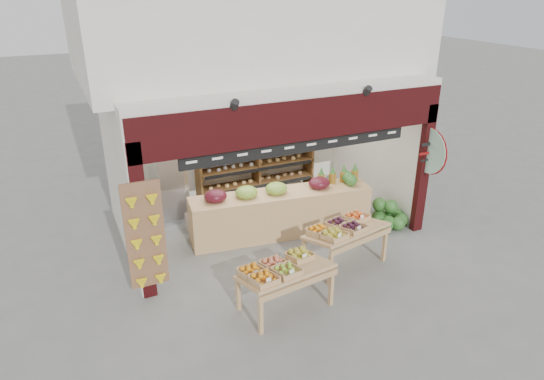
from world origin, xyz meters
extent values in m
plane|color=slate|center=(0.00, 0.00, 0.00)|extent=(60.00, 60.00, 0.00)
cube|color=white|center=(0.00, 2.29, 1.50)|extent=(5.76, 0.18, 3.00)
cube|color=white|center=(-2.79, 0.60, 1.50)|extent=(0.18, 3.38, 3.00)
cube|color=white|center=(2.79, 0.60, 1.50)|extent=(0.18, 3.38, 3.00)
cube|color=white|center=(0.00, 0.60, 3.06)|extent=(5.76, 3.38, 0.12)
cube|color=white|center=(0.00, 1.70, 4.20)|extent=(6.36, 4.60, 2.40)
cube|color=black|center=(0.00, -1.05, 2.65)|extent=(5.70, 0.14, 0.70)
cube|color=black|center=(-2.75, -1.05, 1.32)|extent=(0.22, 0.14, 2.65)
cube|color=black|center=(2.75, -1.05, 1.32)|extent=(0.22, 0.14, 2.65)
cube|color=black|center=(0.00, -1.02, 2.20)|extent=(4.20, 0.05, 0.26)
cylinder|color=white|center=(0.10, -0.95, 2.45)|extent=(0.34, 0.05, 0.34)
cube|color=brown|center=(-2.73, -1.14, 1.15)|extent=(0.60, 0.04, 1.80)
cylinder|color=#A9D4BC|center=(2.75, -1.14, 1.75)|extent=(0.04, 0.90, 0.90)
cylinder|color=maroon|center=(2.75, -1.16, 1.75)|extent=(0.01, 0.92, 0.92)
cube|color=brown|center=(-0.97, 1.97, 0.75)|extent=(0.05, 0.47, 1.50)
cube|color=brown|center=(0.43, 1.97, 0.75)|extent=(0.05, 0.47, 1.50)
cube|color=brown|center=(1.84, 1.97, 0.75)|extent=(0.05, 0.47, 1.50)
cube|color=brown|center=(0.43, 1.97, 0.33)|extent=(2.81, 0.47, 0.04)
cube|color=brown|center=(0.43, 1.97, 0.75)|extent=(2.81, 0.47, 0.04)
cube|color=brown|center=(0.43, 1.97, 1.17)|extent=(2.81, 0.47, 0.04)
cube|color=brown|center=(0.43, 1.97, 1.50)|extent=(2.81, 0.47, 0.04)
cone|color=olive|center=(-0.69, 1.97, 1.64)|extent=(0.32, 0.32, 0.28)
cone|color=olive|center=(-0.24, 1.97, 1.64)|extent=(0.32, 0.32, 0.28)
cone|color=olive|center=(0.21, 1.97, 1.64)|extent=(0.32, 0.32, 0.28)
cone|color=olive|center=(0.66, 1.97, 1.64)|extent=(0.32, 0.32, 0.28)
cone|color=olive|center=(1.11, 1.97, 1.64)|extent=(0.32, 0.32, 0.28)
cone|color=olive|center=(1.56, 1.97, 1.64)|extent=(0.32, 0.32, 0.28)
cube|color=silver|center=(-1.74, 1.52, 0.80)|extent=(0.70, 0.70, 1.60)
cube|color=beige|center=(-1.40, 0.89, 0.16)|extent=(0.40, 0.31, 0.33)
cube|color=beige|center=(-1.35, 0.89, 0.46)|extent=(0.36, 0.29, 0.27)
cube|color=#144B22|center=(-0.85, 0.76, 0.14)|extent=(0.38, 0.29, 0.27)
cube|color=beige|center=(-0.83, 1.16, 0.13)|extent=(0.34, 0.27, 0.26)
cube|color=tan|center=(0.13, -0.04, 0.45)|extent=(3.70, 1.16, 0.91)
ellipsoid|color=#59141E|center=(-1.18, 0.12, 1.01)|extent=(0.44, 0.40, 0.24)
ellipsoid|color=#8CB23F|center=(-0.58, 0.05, 1.01)|extent=(0.44, 0.40, 0.24)
ellipsoid|color=#8CB23F|center=(0.02, -0.03, 1.01)|extent=(0.44, 0.40, 0.24)
ellipsoid|color=#59141E|center=(0.93, -0.14, 1.01)|extent=(0.44, 0.40, 0.24)
cylinder|color=olive|center=(1.05, 0.00, 1.02)|extent=(0.15, 0.15, 0.22)
cylinder|color=olive|center=(1.30, -0.04, 1.02)|extent=(0.15, 0.15, 0.22)
cylinder|color=olive|center=(1.55, -0.07, 1.02)|extent=(0.15, 0.15, 0.22)
cylinder|color=olive|center=(1.80, -0.10, 1.02)|extent=(0.15, 0.15, 0.22)
cube|color=tan|center=(-0.87, -2.27, 0.66)|extent=(1.51, 0.97, 0.21)
cube|color=tan|center=(-1.47, -2.69, 0.28)|extent=(0.07, 0.07, 0.56)
cube|color=tan|center=(-0.18, -2.52, 0.28)|extent=(0.07, 0.07, 0.56)
cube|color=tan|center=(-1.56, -2.02, 0.28)|extent=(0.07, 0.07, 0.56)
cube|color=tan|center=(-0.27, -1.85, 0.28)|extent=(0.07, 0.07, 0.56)
cube|color=tan|center=(0.67, -1.57, 0.68)|extent=(1.59, 1.08, 0.22)
cube|color=tan|center=(0.08, -2.05, 0.29)|extent=(0.07, 0.07, 0.58)
cube|color=tan|center=(1.39, -1.78, 0.29)|extent=(0.07, 0.07, 0.58)
cube|color=tan|center=(-0.06, -1.36, 0.29)|extent=(0.07, 0.07, 0.58)
cube|color=tan|center=(1.25, -1.10, 0.29)|extent=(0.07, 0.07, 0.58)
sphere|color=#1E501A|center=(2.22, -0.81, 0.15)|extent=(0.30, 0.30, 0.30)
sphere|color=#1E501A|center=(2.55, -0.81, 0.15)|extent=(0.30, 0.30, 0.30)
sphere|color=#1E501A|center=(2.22, -0.49, 0.15)|extent=(0.30, 0.30, 0.30)
sphere|color=#1E501A|center=(2.55, -0.49, 0.15)|extent=(0.30, 0.30, 0.30)
sphere|color=#1E501A|center=(2.39, -0.65, 0.42)|extent=(0.30, 0.30, 0.30)
sphere|color=#1E501A|center=(2.39, -0.92, 0.15)|extent=(0.30, 0.30, 0.30)
sphere|color=#1E501A|center=(2.12, -0.65, 0.15)|extent=(0.30, 0.30, 0.30)
sphere|color=#1E501A|center=(2.22, -0.47, 0.42)|extent=(0.30, 0.30, 0.30)
sphere|color=#1E501A|center=(2.60, -0.62, 0.15)|extent=(0.30, 0.30, 0.30)
sphere|color=#1E501A|center=(2.10, -0.90, 0.15)|extent=(0.30, 0.30, 0.30)
camera|label=1|loc=(-3.68, -7.92, 4.78)|focal=32.00mm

